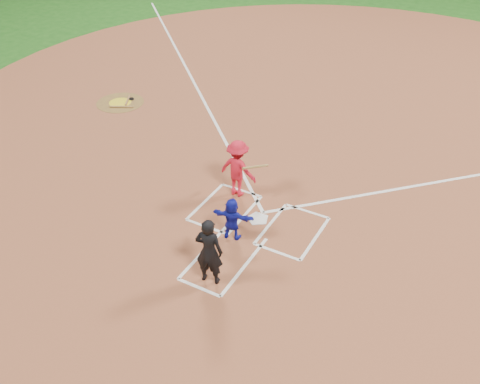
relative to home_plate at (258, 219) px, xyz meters
The scene contains 12 objects.
ground 0.02m from the home_plate, ahead, with size 120.00×120.00×0.00m, color #194E13.
home_plate_dirt 6.00m from the home_plate, 90.00° to the left, with size 28.00×28.00×0.01m, color brown.
home_plate is the anchor object (origin of this frame).
on_deck_circle 8.33m from the home_plate, 154.09° to the left, with size 1.70×1.70×0.01m, color brown.
on_deck_logo 8.33m from the home_plate, 154.09° to the left, with size 0.80×0.80×0.00m, color yellow.
on_deck_bat_a 8.31m from the home_plate, 152.09° to the left, with size 0.06×0.06×0.84m, color #925D35.
on_deck_bat_c 7.93m from the home_plate, 155.09° to the left, with size 0.06×0.06×0.84m, color olive.
bat_weight_donut 8.34m from the home_plate, 151.02° to the left, with size 0.19×0.19×0.05m, color black.
catcher 1.12m from the home_plate, 103.14° to the right, with size 1.04×0.33×1.12m, color #1419A3.
umpire 2.61m from the home_plate, 87.90° to the right, with size 0.61×0.40×1.68m, color black.
chalk_markings 5.29m from the home_plate, 90.00° to the left, with size 28.35×17.32×0.01m.
batter_at_plate 1.48m from the home_plate, 143.53° to the left, with size 1.33×0.87×1.63m.
Camera 1 is at (4.85, -9.68, 8.45)m, focal length 40.00 mm.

